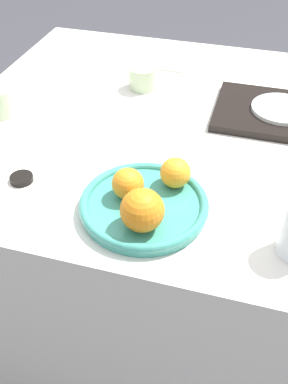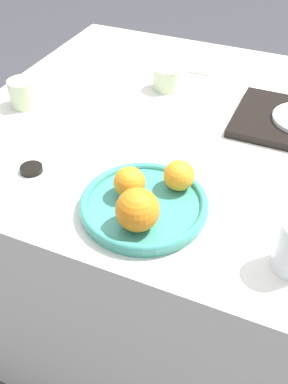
{
  "view_description": "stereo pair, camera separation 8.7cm",
  "coord_description": "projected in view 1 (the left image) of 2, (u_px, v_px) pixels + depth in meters",
  "views": [
    {
      "loc": [
        0.22,
        -0.99,
        1.35
      ],
      "look_at": [
        0.04,
        -0.35,
        0.78
      ],
      "focal_mm": 42.0,
      "sensor_mm": 36.0,
      "label": 1
    },
    {
      "loc": [
        0.3,
        -0.96,
        1.35
      ],
      "look_at": [
        0.04,
        -0.35,
        0.78
      ],
      "focal_mm": 42.0,
      "sensor_mm": 36.0,
      "label": 2
    }
  ],
  "objects": [
    {
      "name": "orange_2",
      "position": [
        175.0,
        173.0,
        0.91
      ],
      "size": [
        0.06,
        0.06,
        0.06
      ],
      "color": "orange",
      "rests_on": "fruit_platter"
    },
    {
      "name": "cup_1",
      "position": [
        143.0,
        78.0,
        1.28
      ],
      "size": [
        0.08,
        0.08,
        0.06
      ],
      "color": "#B7CC9E",
      "rests_on": "table"
    },
    {
      "name": "soy_dish",
      "position": [
        22.0,
        179.0,
        0.97
      ],
      "size": [
        0.05,
        0.05,
        0.01
      ],
      "color": "black",
      "rests_on": "table"
    },
    {
      "name": "fruit_platter",
      "position": [
        144.0,
        205.0,
        0.89
      ],
      "size": [
        0.26,
        0.26,
        0.03
      ],
      "color": "teal",
      "rests_on": "table"
    },
    {
      "name": "side_plate",
      "position": [
        282.0,
        109.0,
        1.16
      ],
      "size": [
        0.16,
        0.16,
        0.01
      ],
      "color": "silver",
      "rests_on": "serving_tray"
    },
    {
      "name": "napkin",
      "position": [
        169.0,
        62.0,
        1.43
      ],
      "size": [
        0.11,
        0.12,
        0.01
      ],
      "color": "silver",
      "rests_on": "table"
    },
    {
      "name": "cup_0",
      "position": [
        0.0,
        102.0,
        1.17
      ],
      "size": [
        0.08,
        0.08,
        0.07
      ],
      "color": "#B7CC9E",
      "rests_on": "table"
    },
    {
      "name": "table",
      "position": [
        164.0,
        220.0,
        1.41
      ],
      "size": [
        1.11,
        1.04,
        0.73
      ],
      "color": "silver",
      "rests_on": "ground_plane"
    },
    {
      "name": "orange_0",
      "position": [
        142.0,
        210.0,
        0.81
      ],
      "size": [
        0.08,
        0.08,
        0.08
      ],
      "color": "orange",
      "rests_on": "fruit_platter"
    },
    {
      "name": "orange_1",
      "position": [
        128.0,
        184.0,
        0.89
      ],
      "size": [
        0.06,
        0.06,
        0.06
      ],
      "color": "orange",
      "rests_on": "fruit_platter"
    },
    {
      "name": "ground_plane",
      "position": [
        161.0,
        292.0,
        1.65
      ],
      "size": [
        12.0,
        12.0,
        0.0
      ],
      "primitive_type": "plane",
      "color": "#38383D"
    },
    {
      "name": "serving_tray",
      "position": [
        281.0,
        114.0,
        1.17
      ],
      "size": [
        0.34,
        0.25,
        0.02
      ],
      "color": "black",
      "rests_on": "table"
    }
  ]
}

